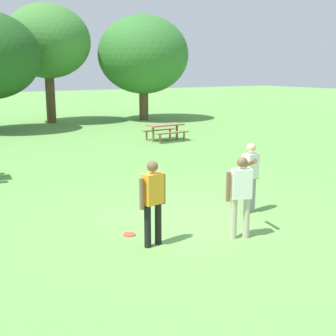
{
  "coord_description": "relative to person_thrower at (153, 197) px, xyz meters",
  "views": [
    {
      "loc": [
        -5.48,
        -7.64,
        3.27
      ],
      "look_at": [
        -0.03,
        1.01,
        1.0
      ],
      "focal_mm": 47.84,
      "sensor_mm": 36.0,
      "label": 1
    }
  ],
  "objects": [
    {
      "name": "person_catcher",
      "position": [
        2.89,
        0.53,
        0.0
      ],
      "size": [
        0.6,
        0.28,
        1.64
      ],
      "color": "gray",
      "rests_on": "ground"
    },
    {
      "name": "tree_far_right",
      "position": [
        4.66,
        20.45,
        3.92
      ],
      "size": [
        5.14,
        5.14,
        7.08
      ],
      "color": "brown",
      "rests_on": "ground"
    },
    {
      "name": "frisbee",
      "position": [
        -0.14,
        0.72,
        -0.93
      ],
      "size": [
        0.26,
        0.26,
        0.03
      ],
      "primitive_type": "cylinder",
      "color": "#E04733",
      "rests_on": "ground"
    },
    {
      "name": "tree_slender_mid",
      "position": [
        10.36,
        18.91,
        3.2
      ],
      "size": [
        5.8,
        5.8,
        6.63
      ],
      "color": "brown",
      "rests_on": "ground"
    },
    {
      "name": "ground_plane",
      "position": [
        1.48,
        0.75,
        -0.94
      ],
      "size": [
        120.0,
        120.0,
        0.0
      ],
      "primitive_type": "plane",
      "color": "#609947"
    },
    {
      "name": "picnic_table_far",
      "position": [
        6.89,
        10.66,
        -0.38
      ],
      "size": [
        1.74,
        1.47,
        0.77
      ],
      "color": "olive",
      "rests_on": "ground"
    },
    {
      "name": "person_bystander",
      "position": [
        1.65,
        -0.57,
        0.02
      ],
      "size": [
        0.78,
        0.61,
        1.64
      ],
      "color": "#B7AD93",
      "rests_on": "ground"
    },
    {
      "name": "person_thrower",
      "position": [
        0.0,
        0.0,
        0.0
      ],
      "size": [
        0.6,
        0.28,
        1.64
      ],
      "color": "black",
      "rests_on": "ground"
    }
  ]
}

